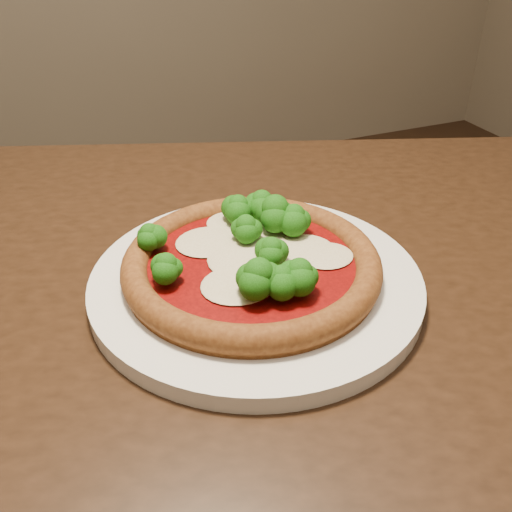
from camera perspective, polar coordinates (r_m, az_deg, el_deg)
name	(u,v)px	position (r m, az deg, el deg)	size (l,w,h in m)	color
dining_table	(187,352)	(0.67, -6.88, -9.55)	(1.41, 1.15, 0.75)	black
plate	(256,281)	(0.58, 0.00, -2.55)	(0.34, 0.34, 0.02)	silver
pizza	(253,258)	(0.57, -0.30, -0.25)	(0.26, 0.26, 0.06)	brown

